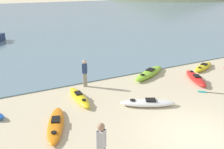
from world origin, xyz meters
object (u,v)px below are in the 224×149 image
object	(u,v)px
kayak_on_sand_3	(148,103)
person_near_foreground	(101,145)
kayak_on_sand_1	(196,78)
person_near_waterline	(85,71)
kayak_on_sand_8	(203,67)
kayak_on_sand_4	(56,124)
kayak_on_sand_6	(149,73)
kayak_on_sand_0	(79,97)

from	to	relation	value
kayak_on_sand_3	person_near_foreground	distance (m)	5.20
kayak_on_sand_1	person_near_waterline	world-z (taller)	person_near_waterline
kayak_on_sand_8	person_near_foreground	world-z (taller)	person_near_foreground
kayak_on_sand_1	kayak_on_sand_8	distance (m)	2.67
kayak_on_sand_1	kayak_on_sand_8	xyz separation A→B (m)	(2.21, 1.50, -0.03)
kayak_on_sand_3	kayak_on_sand_1	bearing A→B (deg)	17.46
kayak_on_sand_3	kayak_on_sand_4	bearing A→B (deg)	178.16
kayak_on_sand_8	kayak_on_sand_6	bearing A→B (deg)	171.93
kayak_on_sand_0	kayak_on_sand_6	distance (m)	5.50
person_near_foreground	kayak_on_sand_3	bearing A→B (deg)	38.12
person_near_waterline	kayak_on_sand_4	bearing A→B (deg)	-127.92
kayak_on_sand_0	person_near_waterline	xyz separation A→B (m)	(0.99, 1.60, 0.74)
kayak_on_sand_3	person_near_waterline	distance (m)	4.20
kayak_on_sand_0	kayak_on_sand_8	size ratio (longest dim) A/B	1.01
kayak_on_sand_4	kayak_on_sand_6	world-z (taller)	kayak_on_sand_6
kayak_on_sand_4	kayak_on_sand_8	world-z (taller)	kayak_on_sand_8
kayak_on_sand_8	person_near_waterline	xyz separation A→B (m)	(-8.50, 0.83, 0.76)
kayak_on_sand_0	kayak_on_sand_1	world-z (taller)	kayak_on_sand_1
kayak_on_sand_0	kayak_on_sand_8	distance (m)	9.52
kayak_on_sand_4	kayak_on_sand_8	size ratio (longest dim) A/B	1.15
kayak_on_sand_4	kayak_on_sand_8	xyz separation A→B (m)	(11.32, 2.80, 0.01)
kayak_on_sand_0	person_near_foreground	xyz separation A→B (m)	(-1.35, -5.34, 0.82)
kayak_on_sand_3	kayak_on_sand_4	size ratio (longest dim) A/B	0.88
kayak_on_sand_1	person_near_foreground	bearing A→B (deg)	-151.87
kayak_on_sand_6	person_near_waterline	bearing A→B (deg)	176.85
kayak_on_sand_3	kayak_on_sand_8	xyz separation A→B (m)	(6.80, 2.94, -0.00)
person_near_foreground	kayak_on_sand_4	bearing A→B (deg)	98.34
kayak_on_sand_0	kayak_on_sand_4	bearing A→B (deg)	-132.15
kayak_on_sand_8	kayak_on_sand_4	bearing A→B (deg)	-166.13
kayak_on_sand_3	kayak_on_sand_4	world-z (taller)	kayak_on_sand_3
kayak_on_sand_4	person_near_foreground	distance (m)	3.46
kayak_on_sand_6	person_near_foreground	bearing A→B (deg)	-134.88
kayak_on_sand_0	kayak_on_sand_6	bearing A→B (deg)	14.36
kayak_on_sand_8	person_near_waterline	bearing A→B (deg)	174.43
kayak_on_sand_6	kayak_on_sand_8	xyz separation A→B (m)	(4.17, -0.59, -0.03)
kayak_on_sand_1	person_near_foreground	xyz separation A→B (m)	(-8.63, -4.61, 0.81)
kayak_on_sand_1	person_near_waterline	xyz separation A→B (m)	(-6.29, 2.33, 0.73)
kayak_on_sand_0	kayak_on_sand_3	xyz separation A→B (m)	(2.69, -2.17, -0.02)
kayak_on_sand_1	kayak_on_sand_3	size ratio (longest dim) A/B	1.06
kayak_on_sand_3	person_near_waterline	world-z (taller)	person_near_waterline
kayak_on_sand_0	person_near_waterline	world-z (taller)	person_near_waterline
kayak_on_sand_4	person_near_foreground	bearing A→B (deg)	-81.66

